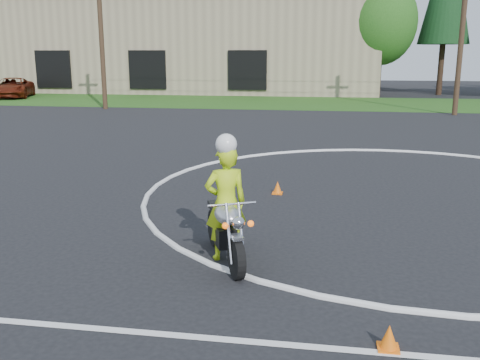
# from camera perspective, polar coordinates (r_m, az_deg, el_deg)

# --- Properties ---
(ground) EXTENTS (120.00, 120.00, 0.00)m
(ground) POSITION_cam_1_polar(r_m,az_deg,el_deg) (10.22, 19.23, -5.95)
(ground) COLOR black
(ground) RESTS_ON ground
(grass_strip) EXTENTS (120.00, 10.00, 0.02)m
(grass_strip) POSITION_cam_1_polar(r_m,az_deg,el_deg) (36.70, 12.19, 7.99)
(grass_strip) COLOR #1E4714
(grass_strip) RESTS_ON ground
(primary_motorcycle) EXTENTS (1.05, 1.96, 1.10)m
(primary_motorcycle) POSITION_cam_1_polar(r_m,az_deg,el_deg) (8.48, -1.55, -5.29)
(primary_motorcycle) COLOR black
(primary_motorcycle) RESTS_ON ground
(rider_primary_grp) EXTENTS (0.80, 0.68, 2.05)m
(rider_primary_grp) POSITION_cam_1_polar(r_m,az_deg,el_deg) (8.48, -1.52, -2.10)
(rider_primary_grp) COLOR #B7DC17
(rider_primary_grp) RESTS_ON ground
(pickup_grp) EXTENTS (4.15, 5.86, 1.48)m
(pickup_grp) POSITION_cam_1_polar(r_m,az_deg,el_deg) (44.12, -23.11, 9.04)
(pickup_grp) COLOR #551709
(pickup_grp) RESTS_ON ground
(warehouse) EXTENTS (41.00, 17.00, 8.30)m
(warehouse) POSITION_cam_1_polar(r_m,az_deg,el_deg) (52.08, -9.13, 14.18)
(warehouse) COLOR tan
(warehouse) RESTS_ON ground
(utility_poles) EXTENTS (41.60, 1.12, 10.00)m
(utility_poles) POSITION_cam_1_polar(r_m,az_deg,el_deg) (31.33, 22.74, 15.92)
(utility_poles) COLOR #473321
(utility_poles) RESTS_ON ground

